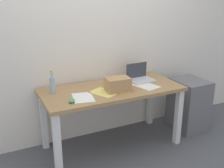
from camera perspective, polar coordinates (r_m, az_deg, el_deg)
ground_plane at (r=3.43m, az=0.00°, el=-12.81°), size 8.00×8.00×0.00m
back_wall at (r=3.35m, az=-3.25°, el=10.23°), size 5.20×0.08×2.60m
desk at (r=3.14m, az=0.00°, el=-2.68°), size 1.63×0.73×0.75m
laptop_right at (r=3.39m, az=5.97°, el=1.45°), size 0.32×0.26×0.21m
beer_bottle at (r=2.98m, az=-12.56°, el=-0.13°), size 0.06×0.06×0.26m
computer_mouse at (r=2.73m, az=-8.55°, el=-3.48°), size 0.10×0.12×0.03m
cardboard_box at (r=2.99m, az=1.24°, el=-0.09°), size 0.28×0.21×0.15m
paper_sheet_front_left at (r=2.84m, az=-6.17°, el=-2.86°), size 0.26×0.33×0.00m
paper_yellow_folder at (r=2.97m, az=-1.71°, el=-1.79°), size 0.32×0.36×0.00m
paper_sheet_center at (r=3.07m, az=1.18°, el=-1.10°), size 0.26×0.33×0.00m
paper_sheet_front_right at (r=3.21m, az=7.22°, el=-0.35°), size 0.28×0.34×0.00m
filing_cabinet at (r=3.84m, az=15.94°, el=-4.17°), size 0.40×0.48×0.69m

